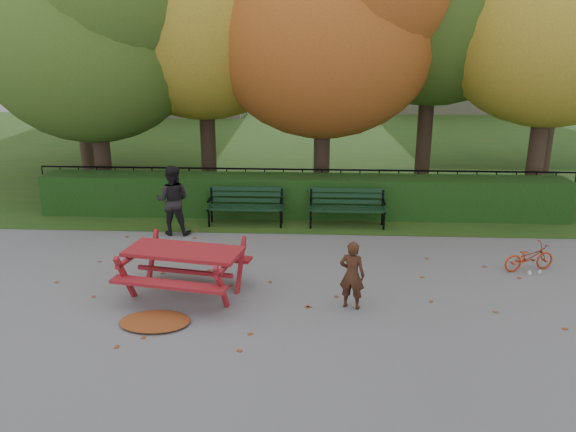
# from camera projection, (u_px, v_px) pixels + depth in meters

# --- Properties ---
(ground) EXTENTS (90.00, 90.00, 0.00)m
(ground) POSITION_uv_depth(u_px,v_px,m) (293.00, 290.00, 9.91)
(ground) COLOR slate
(ground) RESTS_ON ground
(grass_strip) EXTENTS (90.00, 90.00, 0.00)m
(grass_strip) POSITION_uv_depth(u_px,v_px,m) (308.00, 147.00, 23.25)
(grass_strip) COLOR #1C3E16
(grass_strip) RESTS_ON ground
(building_right) EXTENTS (9.00, 6.00, 12.00)m
(building_right) POSITION_uv_depth(u_px,v_px,m) (444.00, 10.00, 34.39)
(building_right) COLOR #ACA289
(building_right) RESTS_ON ground
(hedge) EXTENTS (13.00, 0.90, 1.00)m
(hedge) POSITION_uv_depth(u_px,v_px,m) (301.00, 196.00, 14.05)
(hedge) COLOR black
(hedge) RESTS_ON ground
(iron_fence) EXTENTS (14.00, 0.04, 1.02)m
(iron_fence) POSITION_uv_depth(u_px,v_px,m) (302.00, 187.00, 14.80)
(iron_fence) COLOR black
(iron_fence) RESTS_ON ground
(tree_a) EXTENTS (5.88, 5.60, 7.48)m
(tree_a) POSITION_uv_depth(u_px,v_px,m) (98.00, 28.00, 14.14)
(tree_a) COLOR #30211B
(tree_a) RESTS_ON ground
(tree_c) EXTENTS (6.30, 6.00, 8.00)m
(tree_c) POSITION_uv_depth(u_px,v_px,m) (338.00, 15.00, 14.11)
(tree_c) COLOR #30211B
(tree_c) RESTS_ON ground
(tree_e) EXTENTS (6.09, 5.80, 8.16)m
(tree_e) POSITION_uv_depth(u_px,v_px,m) (574.00, 3.00, 13.55)
(tree_e) COLOR #30211B
(tree_e) RESTS_ON ground
(bench_left) EXTENTS (1.80, 0.57, 0.88)m
(bench_left) POSITION_uv_depth(u_px,v_px,m) (246.00, 203.00, 13.35)
(bench_left) COLOR black
(bench_left) RESTS_ON ground
(bench_right) EXTENTS (1.80, 0.57, 0.88)m
(bench_right) POSITION_uv_depth(u_px,v_px,m) (347.00, 205.00, 13.23)
(bench_right) COLOR black
(bench_right) RESTS_ON ground
(picnic_table) EXTENTS (2.20, 1.90, 0.95)m
(picnic_table) POSITION_uv_depth(u_px,v_px,m) (184.00, 260.00, 9.55)
(picnic_table) COLOR maroon
(picnic_table) RESTS_ON ground
(leaf_pile) EXTENTS (1.32, 1.13, 0.08)m
(leaf_pile) POSITION_uv_depth(u_px,v_px,m) (155.00, 321.00, 8.73)
(leaf_pile) COLOR #652610
(leaf_pile) RESTS_ON ground
(leaf_scatter) EXTENTS (9.00, 5.70, 0.01)m
(leaf_scatter) POSITION_uv_depth(u_px,v_px,m) (294.00, 283.00, 10.19)
(leaf_scatter) COLOR #652610
(leaf_scatter) RESTS_ON ground
(child) EXTENTS (0.48, 0.39, 1.16)m
(child) POSITION_uv_depth(u_px,v_px,m) (352.00, 275.00, 9.11)
(child) COLOR #391E12
(child) RESTS_ON ground
(adult) EXTENTS (0.78, 0.61, 1.59)m
(adult) POSITION_uv_depth(u_px,v_px,m) (173.00, 200.00, 12.58)
(adult) COLOR black
(adult) RESTS_ON ground
(bicycle) EXTENTS (1.09, 0.64, 0.54)m
(bicycle) POSITION_uv_depth(u_px,v_px,m) (529.00, 257.00, 10.69)
(bicycle) COLOR #AD2E10
(bicycle) RESTS_ON ground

